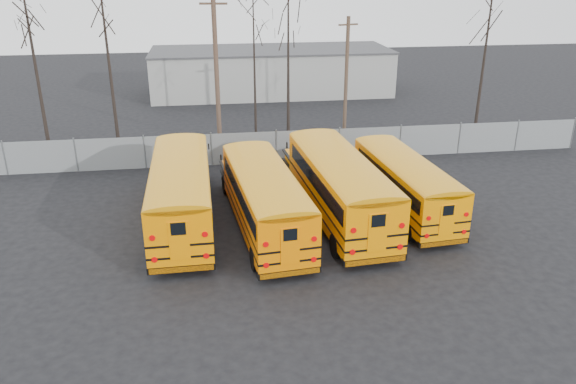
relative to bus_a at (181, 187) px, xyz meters
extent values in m
plane|color=black|center=(5.52, -3.69, -1.90)|extent=(120.00, 120.00, 0.00)
cube|color=gray|center=(5.52, 8.31, -0.90)|extent=(40.00, 0.04, 2.00)
cube|color=#999A95|center=(7.52, 28.31, 0.10)|extent=(22.00, 8.00, 4.00)
cylinder|color=black|center=(-1.13, -3.70, -1.38)|extent=(0.31, 1.05, 1.05)
cylinder|color=black|center=(1.24, -3.66, -1.38)|extent=(0.31, 1.05, 1.05)
cylinder|color=black|center=(-1.26, 5.11, -1.38)|extent=(0.31, 1.05, 1.05)
cylinder|color=black|center=(1.11, 5.14, -1.38)|extent=(0.31, 1.05, 1.05)
cube|color=#FF8500|center=(0.00, -0.27, -0.15)|extent=(2.77, 9.79, 2.46)
cube|color=#FF8500|center=(-0.08, 5.49, -0.85)|extent=(2.39, 1.82, 1.05)
cube|color=black|center=(0.01, -0.48, 0.40)|extent=(2.79, 8.74, 0.73)
cube|color=black|center=(-0.01, 0.62, -0.91)|extent=(2.83, 11.59, 0.09)
cube|color=black|center=(-0.01, 0.62, -0.38)|extent=(2.83, 11.59, 0.09)
cube|color=black|center=(0.08, -5.04, -1.43)|extent=(2.69, 0.27, 0.29)
cube|color=black|center=(-0.10, 6.33, -1.43)|extent=(2.52, 0.25, 0.27)
cube|color=#FF8500|center=(0.08, -5.16, -0.17)|extent=(0.79, 0.05, 1.62)
cylinder|color=#B20505|center=(-0.92, -5.18, -0.91)|extent=(0.23, 0.05, 0.23)
cylinder|color=#B20505|center=(1.07, -5.15, -0.91)|extent=(0.23, 0.05, 0.23)
cylinder|color=#B20505|center=(-0.92, -5.18, 0.04)|extent=(0.23, 0.05, 0.23)
cylinder|color=#B20505|center=(1.07, -5.15, 0.04)|extent=(0.23, 0.05, 0.23)
cylinder|color=black|center=(3.01, -4.75, -1.41)|extent=(0.38, 1.02, 1.00)
cylinder|color=black|center=(5.25, -4.52, -1.41)|extent=(0.38, 1.02, 1.00)
cylinder|color=black|center=(2.16, 3.57, -1.41)|extent=(0.38, 1.02, 1.00)
cylinder|color=black|center=(4.40, 3.80, -1.41)|extent=(0.38, 1.02, 1.00)
cube|color=#FF7800|center=(3.80, -1.42, -0.23)|extent=(3.42, 9.47, 2.34)
cube|color=#FF7800|center=(3.25, 4.03, -0.91)|extent=(2.40, 1.91, 1.00)
cube|color=black|center=(3.82, -1.62, 0.29)|extent=(3.35, 8.48, 0.70)
cube|color=black|center=(3.71, -0.58, -0.96)|extent=(3.62, 11.17, 0.09)
cube|color=black|center=(3.71, -0.58, -0.46)|extent=(3.62, 11.17, 0.09)
cube|color=black|center=(4.26, -5.93, -1.45)|extent=(2.56, 0.48, 0.28)
cube|color=black|center=(3.16, 4.82, -1.45)|extent=(2.40, 0.44, 0.26)
cube|color=#FF7800|center=(4.27, -6.04, -0.26)|extent=(0.75, 0.12, 1.54)
cylinder|color=#B20505|center=(3.33, -6.14, -0.96)|extent=(0.22, 0.06, 0.22)
cylinder|color=#B20505|center=(5.21, -5.95, -0.96)|extent=(0.22, 0.06, 0.22)
cylinder|color=#B20505|center=(3.33, -6.14, -0.06)|extent=(0.22, 0.06, 0.22)
cylinder|color=#B20505|center=(5.21, -5.95, -0.06)|extent=(0.22, 0.06, 0.22)
cylinder|color=black|center=(6.51, -4.21, -1.37)|extent=(0.38, 1.08, 1.06)
cylinder|color=black|center=(8.91, -4.02, -1.37)|extent=(0.38, 1.08, 1.06)
cylinder|color=black|center=(5.82, 4.70, -1.37)|extent=(0.38, 1.08, 1.06)
cylinder|color=black|center=(8.22, 4.88, -1.37)|extent=(0.38, 1.08, 1.06)
cube|color=#FF8700|center=(7.44, -0.67, -0.12)|extent=(3.42, 10.07, 2.50)
cube|color=#FF8700|center=(6.99, 5.16, -0.84)|extent=(2.53, 1.99, 1.06)
cube|color=black|center=(7.46, -0.88, 0.44)|extent=(3.38, 9.01, 0.74)
cube|color=black|center=(7.37, 0.23, -0.89)|extent=(3.60, 11.89, 0.10)
cube|color=black|center=(7.37, 0.23, -0.36)|extent=(3.60, 11.89, 0.10)
cube|color=black|center=(7.82, -5.49, -1.42)|extent=(2.73, 0.45, 0.30)
cube|color=black|center=(6.92, 6.01, -1.42)|extent=(2.56, 0.41, 0.28)
cube|color=#FF8700|center=(7.83, -5.61, -0.15)|extent=(0.80, 0.10, 1.65)
cylinder|color=#B20505|center=(6.82, -5.70, -0.89)|extent=(0.24, 0.06, 0.23)
cylinder|color=#B20505|center=(8.84, -5.54, -0.89)|extent=(0.24, 0.06, 0.23)
cylinder|color=#B20505|center=(6.82, -5.70, 0.06)|extent=(0.24, 0.06, 0.23)
cylinder|color=#B20505|center=(8.84, -5.54, 0.06)|extent=(0.24, 0.06, 0.23)
cylinder|color=black|center=(10.11, -3.22, -1.44)|extent=(0.33, 0.94, 0.92)
cylinder|color=black|center=(12.17, -3.04, -1.44)|extent=(0.33, 0.94, 0.92)
cylinder|color=black|center=(9.45, 4.46, -1.44)|extent=(0.33, 0.94, 0.92)
cylinder|color=black|center=(11.51, 4.64, -1.44)|extent=(0.33, 0.94, 0.92)
cube|color=#FF8D00|center=(10.88, -0.16, -0.37)|extent=(3.02, 8.70, 2.16)
cube|color=#FF8D00|center=(10.45, 4.87, -0.99)|extent=(2.19, 1.73, 0.92)
cube|color=black|center=(10.90, -0.34, 0.12)|extent=(2.98, 7.79, 0.64)
cube|color=black|center=(10.82, 0.62, -1.03)|extent=(3.18, 10.27, 0.08)
cube|color=black|center=(10.82, 0.62, -0.57)|extent=(3.18, 10.27, 0.08)
cube|color=black|center=(11.24, -4.32, -1.49)|extent=(2.36, 0.40, 0.26)
cube|color=black|center=(10.39, 5.60, -1.49)|extent=(2.21, 0.37, 0.24)
cube|color=#FF8D00|center=(11.25, -4.42, -0.39)|extent=(0.69, 0.10, 1.42)
cylinder|color=#B20505|center=(10.38, -4.50, -1.03)|extent=(0.20, 0.05, 0.20)
cylinder|color=#B20505|center=(12.12, -4.35, -1.03)|extent=(0.20, 0.05, 0.20)
cylinder|color=#B20505|center=(10.38, -4.50, -0.21)|extent=(0.20, 0.05, 0.20)
cylinder|color=#B20505|center=(12.12, -4.35, -0.21)|extent=(0.20, 0.05, 0.20)
cylinder|color=#503A2D|center=(2.12, 12.38, 3.04)|extent=(0.31, 0.31, 9.90)
cube|color=#503A2D|center=(2.12, 12.38, 7.33)|extent=(1.76, 0.41, 0.13)
cylinder|color=#4F3B2C|center=(11.14, 13.59, 2.23)|extent=(0.26, 0.26, 8.27)
cube|color=#4F3B2C|center=(11.14, 13.59, 5.82)|extent=(1.45, 0.50, 0.11)
cone|color=black|center=(-8.46, 10.23, 4.13)|extent=(0.26, 0.26, 12.07)
cone|color=black|center=(-4.51, 11.74, 4.19)|extent=(0.26, 0.26, 12.20)
cone|color=black|center=(4.71, 13.65, 3.23)|extent=(0.26, 0.26, 10.26)
cone|color=black|center=(7.11, 14.15, 3.57)|extent=(0.26, 0.26, 10.94)
cone|color=black|center=(19.46, 10.15, 3.73)|extent=(0.26, 0.26, 11.26)
camera|label=1|loc=(1.49, -24.78, 9.79)|focal=35.00mm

